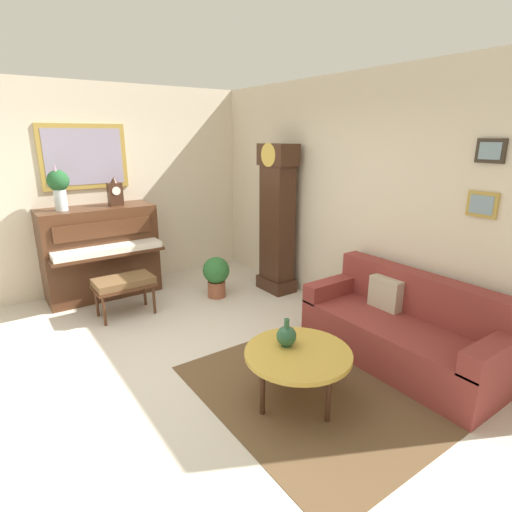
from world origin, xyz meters
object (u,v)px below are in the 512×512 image
object	(u,v)px
piano_bench	(124,284)
mantel_clock	(115,193)
couch	(403,330)
potted_plant	(216,274)
coffee_table	(298,355)
flower_vase	(59,185)
grandfather_clock	(277,223)
green_jug	(286,336)
piano	(101,252)

from	to	relation	value
piano_bench	mantel_clock	xyz separation A→B (m)	(-0.83, 0.24, 0.98)
couch	potted_plant	bearing A→B (deg)	-164.75
piano_bench	couch	world-z (taller)	couch
coffee_table	mantel_clock	distance (m)	3.46
coffee_table	flower_vase	distance (m)	3.64
grandfather_clock	mantel_clock	size ratio (longest dim) A/B	5.34
couch	mantel_clock	xyz separation A→B (m)	(-3.41, -1.63, 1.08)
flower_vase	green_jug	size ratio (longest dim) A/B	2.42
potted_plant	piano_bench	bearing A→B (deg)	-96.11
green_jug	mantel_clock	bearing A→B (deg)	-173.15
mantel_clock	green_jug	world-z (taller)	mantel_clock
green_jug	flower_vase	bearing A→B (deg)	-161.56
piano_bench	potted_plant	world-z (taller)	potted_plant
mantel_clock	green_jug	bearing A→B (deg)	6.85
couch	flower_vase	distance (m)	4.30
couch	coffee_table	bearing A→B (deg)	-95.46
couch	mantel_clock	size ratio (longest dim) A/B	5.00
piano_bench	green_jug	distance (m)	2.41
piano	potted_plant	bearing A→B (deg)	51.91
coffee_table	green_jug	bearing A→B (deg)	-173.59
flower_vase	coffee_table	bearing A→B (deg)	17.97
couch	flower_vase	size ratio (longest dim) A/B	3.28
piano	piano_bench	bearing A→B (deg)	1.82
mantel_clock	potted_plant	xyz separation A→B (m)	(0.96, 0.96, -1.07)
coffee_table	potted_plant	bearing A→B (deg)	166.39
potted_plant	couch	bearing A→B (deg)	15.25
piano_bench	grandfather_clock	bearing A→B (deg)	79.32
grandfather_clock	mantel_clock	bearing A→B (deg)	-124.17
coffee_table	flower_vase	xyz separation A→B (m)	(-3.30, -1.07, 1.13)
coffee_table	mantel_clock	size ratio (longest dim) A/B	2.32
mantel_clock	potted_plant	bearing A→B (deg)	45.01
coffee_table	flower_vase	bearing A→B (deg)	-162.03
mantel_clock	green_jug	xyz separation A→B (m)	(3.16, 0.38, -0.87)
flower_vase	mantel_clock	bearing A→B (deg)	89.96
piano_bench	mantel_clock	bearing A→B (deg)	163.84
piano	piano_bench	distance (m)	0.86
piano_bench	flower_vase	xyz separation A→B (m)	(-0.83, -0.43, 1.13)
piano	green_jug	xyz separation A→B (m)	(3.16, 0.65, -0.09)
piano	coffee_table	world-z (taller)	piano
grandfather_clock	couch	xyz separation A→B (m)	(2.20, -0.16, -0.65)
grandfather_clock	mantel_clock	distance (m)	2.20
grandfather_clock	flower_vase	xyz separation A→B (m)	(-1.22, -2.46, 0.57)
coffee_table	piano	bearing A→B (deg)	-168.64
piano_bench	couch	distance (m)	3.19
piano	green_jug	world-z (taller)	piano
couch	coffee_table	world-z (taller)	couch
piano_bench	mantel_clock	distance (m)	1.31
coffee_table	grandfather_clock	bearing A→B (deg)	146.19
grandfather_clock	couch	size ratio (longest dim) A/B	1.07
piano_bench	green_jug	xyz separation A→B (m)	(2.33, 0.62, 0.12)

